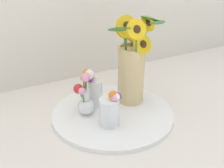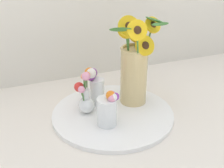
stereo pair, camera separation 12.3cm
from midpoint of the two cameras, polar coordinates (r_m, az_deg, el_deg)
The scene contains 6 objects.
ground_plane at distance 1.26m, azimuth 4.19°, elevation -7.58°, with size 6.00×6.00×0.00m, color silver.
serving_tray at distance 1.30m, azimuth 2.72°, elevation -5.65°, with size 0.50×0.50×0.02m.
mason_jar_sunflowers at distance 1.31m, azimuth 6.91°, elevation 3.11°, with size 0.26×0.20×0.39m.
vase_small_center at distance 1.19m, azimuth 2.15°, elevation -4.60°, with size 0.08×0.08×0.15m.
vase_bulb_right at distance 1.27m, azimuth -2.17°, elevation -2.39°, with size 0.07×0.08×0.18m.
vase_small_back at distance 1.32m, azimuth -0.51°, elevation -0.25°, with size 0.08×0.09×0.18m.
Camera 2 is at (-0.40, -0.96, 0.70)m, focal length 50.00 mm.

